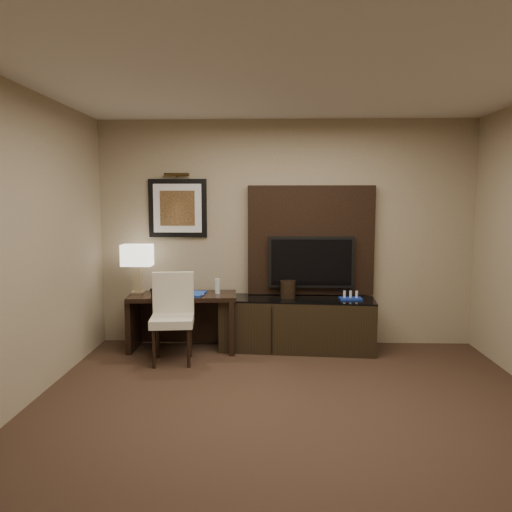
{
  "coord_description": "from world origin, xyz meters",
  "views": [
    {
      "loc": [
        -0.16,
        -3.52,
        1.75
      ],
      "look_at": [
        -0.33,
        1.8,
        1.15
      ],
      "focal_mm": 35.0,
      "sensor_mm": 36.0,
      "label": 1
    }
  ],
  "objects_px": {
    "desk": "(183,322)",
    "minibar_tray": "(351,295)",
    "desk_phone": "(163,290)",
    "table_lamp": "(137,267)",
    "tv": "(311,262)",
    "water_bottle": "(217,286)",
    "ice_bucket": "(288,289)",
    "desk_chair": "(172,320)",
    "credenza": "(297,324)"
  },
  "relations": [
    {
      "from": "table_lamp",
      "to": "water_bottle",
      "type": "xyz_separation_m",
      "value": [
        0.95,
        -0.03,
        -0.22
      ]
    },
    {
      "from": "water_bottle",
      "to": "desk",
      "type": "bearing_deg",
      "value": -172.41
    },
    {
      "from": "minibar_tray",
      "to": "tv",
      "type": "bearing_deg",
      "value": 157.28
    },
    {
      "from": "desk_phone",
      "to": "ice_bucket",
      "type": "relative_size",
      "value": 0.99
    },
    {
      "from": "tv",
      "to": "minibar_tray",
      "type": "xyz_separation_m",
      "value": [
        0.44,
        -0.19,
        -0.36
      ]
    },
    {
      "from": "tv",
      "to": "water_bottle",
      "type": "relative_size",
      "value": 5.71
    },
    {
      "from": "table_lamp",
      "to": "ice_bucket",
      "type": "height_order",
      "value": "table_lamp"
    },
    {
      "from": "ice_bucket",
      "to": "minibar_tray",
      "type": "distance_m",
      "value": 0.72
    },
    {
      "from": "table_lamp",
      "to": "ice_bucket",
      "type": "distance_m",
      "value": 1.79
    },
    {
      "from": "table_lamp",
      "to": "minibar_tray",
      "type": "distance_m",
      "value": 2.51
    },
    {
      "from": "credenza",
      "to": "desk",
      "type": "bearing_deg",
      "value": -173.76
    },
    {
      "from": "minibar_tray",
      "to": "desk",
      "type": "bearing_deg",
      "value": -179.87
    },
    {
      "from": "desk_phone",
      "to": "water_bottle",
      "type": "height_order",
      "value": "water_bottle"
    },
    {
      "from": "desk_chair",
      "to": "desk_phone",
      "type": "height_order",
      "value": "desk_chair"
    },
    {
      "from": "credenza",
      "to": "minibar_tray",
      "type": "height_order",
      "value": "minibar_tray"
    },
    {
      "from": "desk_phone",
      "to": "water_bottle",
      "type": "relative_size",
      "value": 1.14
    },
    {
      "from": "credenza",
      "to": "ice_bucket",
      "type": "xyz_separation_m",
      "value": [
        -0.11,
        0.04,
        0.41
      ]
    },
    {
      "from": "desk",
      "to": "desk_phone",
      "type": "height_order",
      "value": "desk_phone"
    },
    {
      "from": "water_bottle",
      "to": "desk_chair",
      "type": "bearing_deg",
      "value": -129.59
    },
    {
      "from": "table_lamp",
      "to": "desk_phone",
      "type": "bearing_deg",
      "value": -13.15
    },
    {
      "from": "minibar_tray",
      "to": "desk_phone",
      "type": "bearing_deg",
      "value": 179.83
    },
    {
      "from": "desk_chair",
      "to": "credenza",
      "type": "bearing_deg",
      "value": 13.79
    },
    {
      "from": "desk_phone",
      "to": "table_lamp",
      "type": "bearing_deg",
      "value": -176.16
    },
    {
      "from": "tv",
      "to": "desk_phone",
      "type": "bearing_deg",
      "value": -174.1
    },
    {
      "from": "desk_chair",
      "to": "ice_bucket",
      "type": "relative_size",
      "value": 4.63
    },
    {
      "from": "desk",
      "to": "desk_chair",
      "type": "xyz_separation_m",
      "value": [
        -0.03,
        -0.47,
        0.14
      ]
    },
    {
      "from": "credenza",
      "to": "table_lamp",
      "type": "xyz_separation_m",
      "value": [
        -1.88,
        0.05,
        0.67
      ]
    },
    {
      "from": "credenza",
      "to": "water_bottle",
      "type": "xyz_separation_m",
      "value": [
        -0.93,
        0.02,
        0.44
      ]
    },
    {
      "from": "tv",
      "to": "water_bottle",
      "type": "xyz_separation_m",
      "value": [
        -1.1,
        -0.14,
        -0.27
      ]
    },
    {
      "from": "tv",
      "to": "ice_bucket",
      "type": "distance_m",
      "value": 0.43
    },
    {
      "from": "tv",
      "to": "desk_chair",
      "type": "height_order",
      "value": "tv"
    },
    {
      "from": "desk",
      "to": "credenza",
      "type": "height_order",
      "value": "desk"
    },
    {
      "from": "desk",
      "to": "table_lamp",
      "type": "xyz_separation_m",
      "value": [
        -0.55,
        0.08,
        0.64
      ]
    },
    {
      "from": "tv",
      "to": "table_lamp",
      "type": "xyz_separation_m",
      "value": [
        -2.04,
        -0.11,
        -0.05
      ]
    },
    {
      "from": "desk",
      "to": "tv",
      "type": "xyz_separation_m",
      "value": [
        1.5,
        0.19,
        0.69
      ]
    },
    {
      "from": "desk",
      "to": "minibar_tray",
      "type": "height_order",
      "value": "minibar_tray"
    },
    {
      "from": "desk",
      "to": "desk_phone",
      "type": "distance_m",
      "value": 0.45
    },
    {
      "from": "table_lamp",
      "to": "minibar_tray",
      "type": "relative_size",
      "value": 2.47
    },
    {
      "from": "desk_chair",
      "to": "minibar_tray",
      "type": "bearing_deg",
      "value": 6.97
    },
    {
      "from": "desk",
      "to": "water_bottle",
      "type": "relative_size",
      "value": 7.04
    },
    {
      "from": "credenza",
      "to": "ice_bucket",
      "type": "height_order",
      "value": "ice_bucket"
    },
    {
      "from": "table_lamp",
      "to": "ice_bucket",
      "type": "relative_size",
      "value": 3.06
    },
    {
      "from": "table_lamp",
      "to": "desk_phone",
      "type": "relative_size",
      "value": 3.09
    },
    {
      "from": "water_bottle",
      "to": "table_lamp",
      "type": "bearing_deg",
      "value": 178.21
    },
    {
      "from": "tv",
      "to": "ice_bucket",
      "type": "height_order",
      "value": "tv"
    },
    {
      "from": "desk_chair",
      "to": "table_lamp",
      "type": "bearing_deg",
      "value": 126.4
    },
    {
      "from": "desk",
      "to": "ice_bucket",
      "type": "height_order",
      "value": "ice_bucket"
    },
    {
      "from": "water_bottle",
      "to": "minibar_tray",
      "type": "bearing_deg",
      "value": -1.82
    },
    {
      "from": "credenza",
      "to": "table_lamp",
      "type": "height_order",
      "value": "table_lamp"
    },
    {
      "from": "desk",
      "to": "table_lamp",
      "type": "distance_m",
      "value": 0.85
    }
  ]
}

